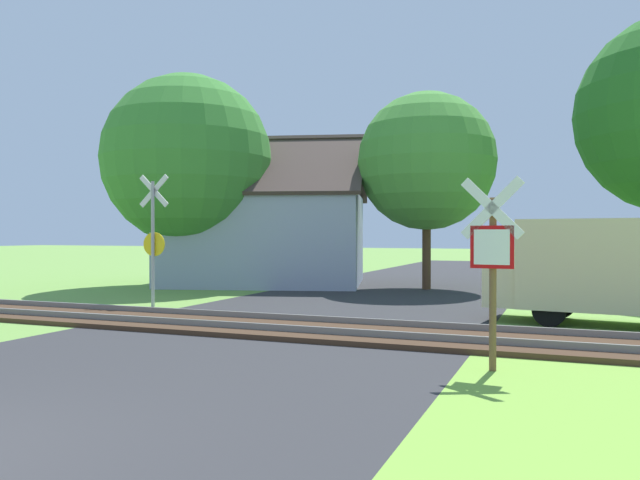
% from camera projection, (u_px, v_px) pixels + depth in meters
% --- Properties ---
extents(road_asphalt, '(7.94, 80.00, 0.01)m').
position_uv_depth(road_asphalt, '(47.00, 407.00, 6.94)').
color(road_asphalt, '#2D2D30').
rests_on(road_asphalt, ground).
extents(rail_track, '(60.00, 2.60, 0.22)m').
position_uv_depth(rail_track, '(279.00, 327.00, 12.54)').
color(rail_track, '#422D1E').
rests_on(rail_track, ground).
extents(stop_sign_near, '(0.88, 0.17, 2.73)m').
position_uv_depth(stop_sign_near, '(492.00, 259.00, 8.71)').
color(stop_sign_near, brown).
rests_on(stop_sign_near, ground).
extents(crossing_sign_far, '(0.88, 0.15, 3.51)m').
position_uv_depth(crossing_sign_far, '(153.00, 234.00, 16.52)').
color(crossing_sign_far, '#9E9EA5').
rests_on(crossing_sign_far, ground).
extents(house, '(8.88, 7.90, 5.71)m').
position_uv_depth(house, '(267.00, 235.00, 24.09)').
color(house, '#99A3B7').
rests_on(house, ground).
extents(tree_left, '(6.18, 6.18, 7.73)m').
position_uv_depth(tree_left, '(187.00, 160.00, 22.73)').
color(tree_left, '#513823').
rests_on(tree_left, ground).
extents(tree_center, '(4.80, 4.80, 6.87)m').
position_uv_depth(tree_center, '(427.00, 161.00, 21.68)').
color(tree_center, '#513823').
rests_on(tree_center, ground).
extents(mail_truck, '(5.10, 2.47, 2.24)m').
position_uv_depth(mail_truck, '(619.00, 267.00, 13.00)').
color(mail_truck, beige).
rests_on(mail_truck, ground).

